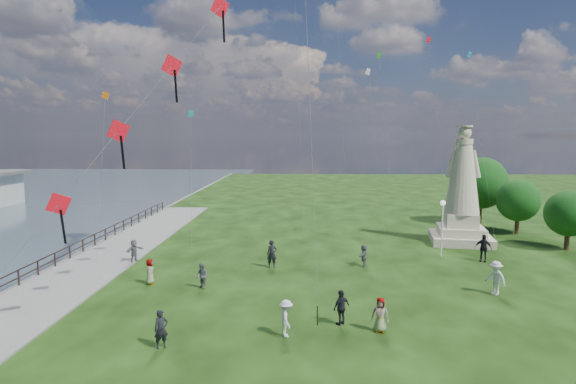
{
  "coord_description": "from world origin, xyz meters",
  "views": [
    {
      "loc": [
        -0.15,
        -17.99,
        8.55
      ],
      "look_at": [
        -1.0,
        8.0,
        5.5
      ],
      "focal_mm": 30.0,
      "sensor_mm": 36.0,
      "label": 1
    }
  ],
  "objects_px": {
    "person_6": "(272,254)",
    "person_2": "(286,318)",
    "person_3": "(341,307)",
    "lamppost": "(442,216)",
    "person_11": "(364,255)",
    "statue": "(462,199)",
    "person_8": "(496,278)",
    "person_10": "(150,272)",
    "person_9": "(483,248)",
    "person_5": "(134,252)",
    "person_4": "(380,315)",
    "person_0": "(161,329)",
    "person_1": "(202,276)"
  },
  "relations": [
    {
      "from": "person_0",
      "to": "person_1",
      "type": "height_order",
      "value": "person_0"
    },
    {
      "from": "statue",
      "to": "person_4",
      "type": "height_order",
      "value": "statue"
    },
    {
      "from": "person_4",
      "to": "person_8",
      "type": "bearing_deg",
      "value": 48.8
    },
    {
      "from": "person_5",
      "to": "person_4",
      "type": "bearing_deg",
      "value": -92.98
    },
    {
      "from": "lamppost",
      "to": "person_0",
      "type": "distance_m",
      "value": 21.78
    },
    {
      "from": "person_0",
      "to": "person_1",
      "type": "distance_m",
      "value": 7.59
    },
    {
      "from": "statue",
      "to": "lamppost",
      "type": "xyz_separation_m",
      "value": [
        -2.89,
        -4.8,
        -0.6
      ]
    },
    {
      "from": "person_2",
      "to": "person_3",
      "type": "relative_size",
      "value": 0.98
    },
    {
      "from": "person_9",
      "to": "person_8",
      "type": "bearing_deg",
      "value": -76.37
    },
    {
      "from": "lamppost",
      "to": "person_9",
      "type": "relative_size",
      "value": 2.16
    },
    {
      "from": "person_3",
      "to": "person_10",
      "type": "height_order",
      "value": "person_3"
    },
    {
      "from": "lamppost",
      "to": "person_11",
      "type": "relative_size",
      "value": 2.79
    },
    {
      "from": "lamppost",
      "to": "person_3",
      "type": "xyz_separation_m",
      "value": [
        -8.02,
        -12.51,
        -2.12
      ]
    },
    {
      "from": "person_2",
      "to": "person_3",
      "type": "xyz_separation_m",
      "value": [
        2.46,
        1.36,
        0.01
      ]
    },
    {
      "from": "person_3",
      "to": "person_6",
      "type": "relative_size",
      "value": 0.9
    },
    {
      "from": "person_4",
      "to": "person_11",
      "type": "height_order",
      "value": "person_4"
    },
    {
      "from": "person_8",
      "to": "person_3",
      "type": "bearing_deg",
      "value": -96.71
    },
    {
      "from": "lamppost",
      "to": "person_1",
      "type": "relative_size",
      "value": 2.8
    },
    {
      "from": "person_0",
      "to": "person_9",
      "type": "xyz_separation_m",
      "value": [
        18.0,
        14.06,
        0.15
      ]
    },
    {
      "from": "person_4",
      "to": "person_5",
      "type": "relative_size",
      "value": 1.03
    },
    {
      "from": "person_6",
      "to": "person_2",
      "type": "bearing_deg",
      "value": -90.02
    },
    {
      "from": "person_6",
      "to": "person_10",
      "type": "bearing_deg",
      "value": -158.58
    },
    {
      "from": "statue",
      "to": "person_11",
      "type": "bearing_deg",
      "value": -130.42
    },
    {
      "from": "person_0",
      "to": "person_4",
      "type": "xyz_separation_m",
      "value": [
        9.1,
        1.91,
        -0.02
      ]
    },
    {
      "from": "person_0",
      "to": "person_4",
      "type": "distance_m",
      "value": 9.3
    },
    {
      "from": "person_5",
      "to": "person_10",
      "type": "xyz_separation_m",
      "value": [
        2.55,
        -4.59,
        -0.01
      ]
    },
    {
      "from": "person_2",
      "to": "person_11",
      "type": "xyz_separation_m",
      "value": [
        4.71,
        11.33,
        -0.07
      ]
    },
    {
      "from": "person_4",
      "to": "person_10",
      "type": "bearing_deg",
      "value": 164.5
    },
    {
      "from": "lamppost",
      "to": "statue",
      "type": "bearing_deg",
      "value": 58.97
    },
    {
      "from": "statue",
      "to": "person_10",
      "type": "bearing_deg",
      "value": -142.32
    },
    {
      "from": "person_0",
      "to": "person_8",
      "type": "bearing_deg",
      "value": -8.98
    },
    {
      "from": "person_1",
      "to": "person_2",
      "type": "distance_m",
      "value": 8.0
    },
    {
      "from": "person_5",
      "to": "person_11",
      "type": "height_order",
      "value": "person_5"
    },
    {
      "from": "person_1",
      "to": "person_8",
      "type": "xyz_separation_m",
      "value": [
        16.06,
        -0.47,
        0.2
      ]
    },
    {
      "from": "statue",
      "to": "person_2",
      "type": "relative_size",
      "value": 5.85
    },
    {
      "from": "person_6",
      "to": "person_4",
      "type": "bearing_deg",
      "value": -68.91
    },
    {
      "from": "person_3",
      "to": "person_11",
      "type": "height_order",
      "value": "person_3"
    },
    {
      "from": "person_2",
      "to": "person_3",
      "type": "distance_m",
      "value": 2.81
    },
    {
      "from": "person_0",
      "to": "person_3",
      "type": "height_order",
      "value": "person_3"
    },
    {
      "from": "person_3",
      "to": "person_6",
      "type": "height_order",
      "value": "person_6"
    },
    {
      "from": "person_9",
      "to": "person_6",
      "type": "bearing_deg",
      "value": -143.17
    },
    {
      "from": "person_1",
      "to": "person_10",
      "type": "distance_m",
      "value": 3.29
    },
    {
      "from": "person_11",
      "to": "person_4",
      "type": "bearing_deg",
      "value": 15.06
    },
    {
      "from": "lamppost",
      "to": "person_11",
      "type": "bearing_deg",
      "value": -156.25
    },
    {
      "from": "person_2",
      "to": "person_4",
      "type": "distance_m",
      "value": 4.14
    },
    {
      "from": "statue",
      "to": "person_4",
      "type": "relative_size",
      "value": 6.08
    },
    {
      "from": "lamppost",
      "to": "person_4",
      "type": "distance_m",
      "value": 14.88
    },
    {
      "from": "person_2",
      "to": "person_5",
      "type": "distance_m",
      "value": 15.8
    },
    {
      "from": "statue",
      "to": "person_0",
      "type": "height_order",
      "value": "statue"
    },
    {
      "from": "person_11",
      "to": "person_9",
      "type": "bearing_deg",
      "value": 118.08
    }
  ]
}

